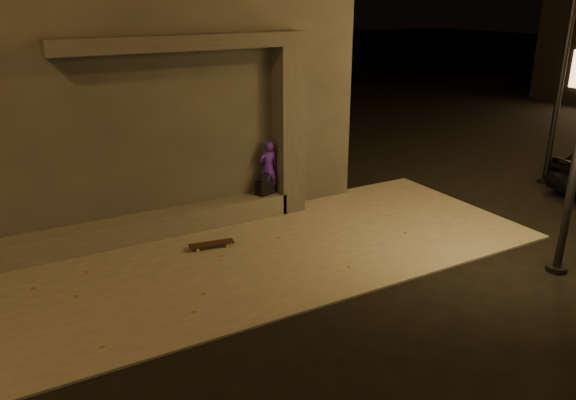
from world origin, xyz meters
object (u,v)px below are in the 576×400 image
skateboard (212,244)px  backpack (264,187)px  skateboarder (268,168)px  column (288,131)px

skateboard → backpack: bearing=41.4°
backpack → skateboard: backpack is taller
skateboarder → column: bearing=-179.9°
skateboarder → skateboard: 2.34m
column → skateboard: 3.09m
column → skateboard: size_ratio=4.07×
skateboarder → skateboard: (-1.82, -1.10, -0.97)m
column → skateboarder: bearing=180.0°
backpack → skateboard: (-1.72, -1.10, -0.55)m
skateboarder → backpack: bearing=0.1°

